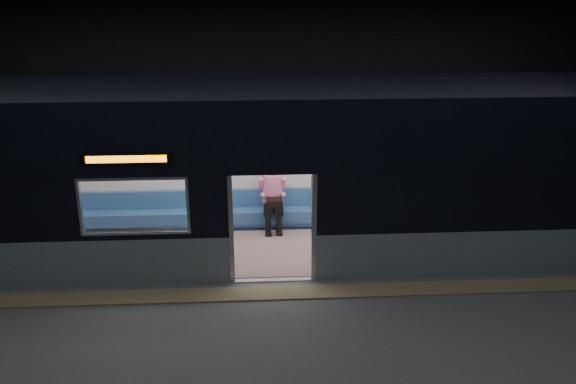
{
  "coord_description": "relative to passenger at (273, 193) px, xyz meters",
  "views": [
    {
      "loc": [
        -0.35,
        -9.0,
        5.18
      ],
      "look_at": [
        0.35,
        2.3,
        1.29
      ],
      "focal_mm": 38.0,
      "sensor_mm": 36.0,
      "label": 1
    }
  ],
  "objects": [
    {
      "name": "metro_car",
      "position": [
        -0.09,
        -1.0,
        1.0
      ],
      "size": [
        18.0,
        3.04,
        3.35
      ],
      "color": "gray",
      "rests_on": "station_floor"
    },
    {
      "name": "station_floor",
      "position": [
        -0.09,
        -3.55,
        -0.85
      ],
      "size": [
        24.0,
        14.0,
        0.01
      ],
      "primitive_type": "cube",
      "color": "#47494C",
      "rests_on": "ground"
    },
    {
      "name": "station_envelope",
      "position": [
        -0.09,
        -3.55,
        2.82
      ],
      "size": [
        24.0,
        14.0,
        5.0
      ],
      "color": "black",
      "rests_on": "station_floor"
    },
    {
      "name": "passenger",
      "position": [
        0.0,
        0.0,
        0.0
      ],
      "size": [
        0.48,
        0.79,
        1.49
      ],
      "rotation": [
        0.0,
        0.0,
        0.16
      ],
      "color": "black",
      "rests_on": "metro_car"
    },
    {
      "name": "tactile_strip",
      "position": [
        -0.09,
        -3.0,
        -0.83
      ],
      "size": [
        22.8,
        0.5,
        0.03
      ],
      "primitive_type": "cube",
      "color": "#8C7F59",
      "rests_on": "station_floor"
    },
    {
      "name": "transit_map",
      "position": [
        2.35,
        0.31,
        0.63
      ],
      "size": [
        1.01,
        0.03,
        0.66
      ],
      "primitive_type": "cube",
      "color": "white",
      "rests_on": "metro_car"
    },
    {
      "name": "handbag",
      "position": [
        0.02,
        -0.25,
        -0.13
      ],
      "size": [
        0.39,
        0.36,
        0.17
      ],
      "primitive_type": "cube",
      "rotation": [
        0.0,
        0.0,
        -0.21
      ],
      "color": "black",
      "rests_on": "passenger"
    }
  ]
}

